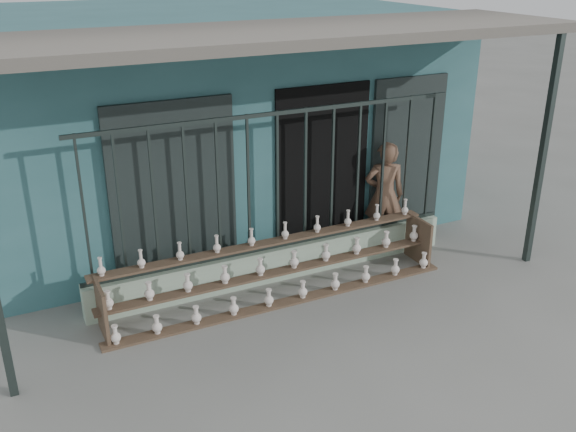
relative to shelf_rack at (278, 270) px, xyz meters
name	(u,v)px	position (x,y,z in m)	size (l,w,h in m)	color
ground	(326,325)	(0.20, -0.89, -0.36)	(60.00, 60.00, 0.00)	slate
workshop_building	(201,111)	(0.20, 3.34, 1.26)	(7.40, 6.60, 3.21)	#326469
parapet_wall	(278,262)	(0.20, 0.41, -0.13)	(5.00, 0.20, 0.45)	#ADCAAD
security_fence	(277,182)	(0.20, 0.41, 0.99)	(5.00, 0.04, 1.80)	#283330
shelf_rack	(278,270)	(0.00, 0.00, 0.00)	(4.50, 0.68, 0.85)	brown
elderly_woman	(384,195)	(2.00, 0.67, 0.43)	(0.57, 0.38, 1.57)	brown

